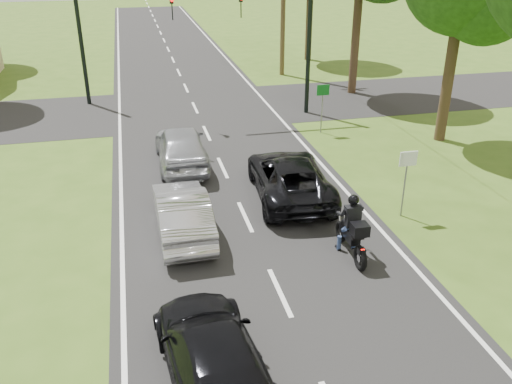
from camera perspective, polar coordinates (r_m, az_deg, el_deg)
ground at (r=13.34m, az=2.52°, el=-10.52°), size 140.00×140.00×0.00m
road at (r=22.03m, az=-4.44°, el=4.52°), size 8.00×100.00×0.01m
cross_road at (r=27.68m, az=-6.44°, el=8.80°), size 60.00×7.00×0.01m
motorcycle_rider at (r=14.57m, az=10.10°, el=-4.24°), size 0.59×2.09×1.80m
dark_suv at (r=17.71m, az=3.56°, el=1.61°), size 2.66×5.10×1.37m
silver_sedan at (r=15.57m, az=-7.77°, el=-2.11°), size 1.49×4.13×1.36m
silver_suv at (r=20.32m, az=-7.89°, el=4.81°), size 1.81×4.45×1.51m
dark_car_behind at (r=10.69m, az=-4.55°, el=-16.77°), size 2.21×4.55×1.28m
traffic_signal at (r=25.46m, az=1.50°, el=17.03°), size 6.38×0.44×6.00m
signal_pole_far at (r=28.87m, az=-17.90°, el=14.58°), size 0.20×0.20×6.00m
sign_white at (r=16.63m, az=15.62°, el=2.44°), size 0.55×0.07×2.12m
sign_green at (r=23.61m, az=7.03°, el=9.90°), size 0.55×0.07×2.12m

